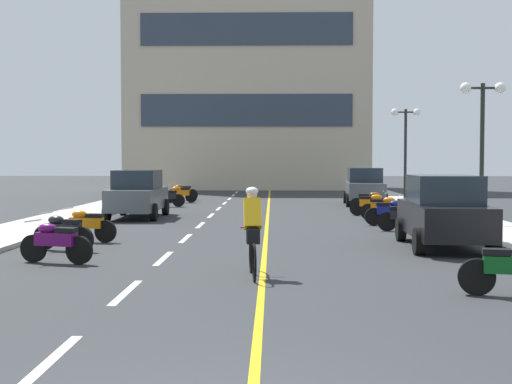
# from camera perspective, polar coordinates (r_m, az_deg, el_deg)

# --- Properties ---
(ground_plane) EXTENTS (140.00, 140.00, 0.00)m
(ground_plane) POSITION_cam_1_polar(r_m,az_deg,el_deg) (26.54, 0.40, -2.13)
(ground_plane) COLOR #2D3033
(curb_left) EXTENTS (2.40, 72.00, 0.12)m
(curb_left) POSITION_cam_1_polar(r_m,az_deg,el_deg) (30.50, -13.16, -1.47)
(curb_left) COLOR #B7B2A8
(curb_left) RESTS_ON ground
(curb_right) EXTENTS (2.40, 72.00, 0.12)m
(curb_right) POSITION_cam_1_polar(r_m,az_deg,el_deg) (30.29, 14.25, -1.50)
(curb_right) COLOR #B7B2A8
(curb_right) RESTS_ON ground
(lane_dash_0) EXTENTS (0.14, 2.20, 0.01)m
(lane_dash_0) POSITION_cam_1_polar(r_m,az_deg,el_deg) (8.14, -16.54, -13.13)
(lane_dash_0) COLOR silver
(lane_dash_0) RESTS_ON ground
(lane_dash_1) EXTENTS (0.14, 2.20, 0.01)m
(lane_dash_1) POSITION_cam_1_polar(r_m,az_deg,el_deg) (11.91, -10.57, -8.04)
(lane_dash_1) COLOR silver
(lane_dash_1) RESTS_ON ground
(lane_dash_2) EXTENTS (0.14, 2.20, 0.01)m
(lane_dash_2) POSITION_cam_1_polar(r_m,az_deg,el_deg) (15.79, -7.56, -5.39)
(lane_dash_2) COLOR silver
(lane_dash_2) RESTS_ON ground
(lane_dash_3) EXTENTS (0.14, 2.20, 0.01)m
(lane_dash_3) POSITION_cam_1_polar(r_m,az_deg,el_deg) (19.72, -5.76, -3.78)
(lane_dash_3) COLOR silver
(lane_dash_3) RESTS_ON ground
(lane_dash_4) EXTENTS (0.14, 2.20, 0.01)m
(lane_dash_4) POSITION_cam_1_polar(r_m,az_deg,el_deg) (23.68, -4.56, -2.70)
(lane_dash_4) COLOR silver
(lane_dash_4) RESTS_ON ground
(lane_dash_5) EXTENTS (0.14, 2.20, 0.01)m
(lane_dash_5) POSITION_cam_1_polar(r_m,az_deg,el_deg) (27.64, -3.71, -1.94)
(lane_dash_5) COLOR silver
(lane_dash_5) RESTS_ON ground
(lane_dash_6) EXTENTS (0.14, 2.20, 0.01)m
(lane_dash_6) POSITION_cam_1_polar(r_m,az_deg,el_deg) (31.62, -3.07, -1.36)
(lane_dash_6) COLOR silver
(lane_dash_6) RESTS_ON ground
(lane_dash_7) EXTENTS (0.14, 2.20, 0.01)m
(lane_dash_7) POSITION_cam_1_polar(r_m,az_deg,el_deg) (35.60, -2.58, -0.91)
(lane_dash_7) COLOR silver
(lane_dash_7) RESTS_ON ground
(lane_dash_8) EXTENTS (0.14, 2.20, 0.01)m
(lane_dash_8) POSITION_cam_1_polar(r_m,az_deg,el_deg) (39.59, -2.18, -0.56)
(lane_dash_8) COLOR silver
(lane_dash_8) RESTS_ON ground
(lane_dash_9) EXTENTS (0.14, 2.20, 0.01)m
(lane_dash_9) POSITION_cam_1_polar(r_m,az_deg,el_deg) (43.57, -1.86, -0.27)
(lane_dash_9) COLOR silver
(lane_dash_9) RESTS_ON ground
(lane_dash_10) EXTENTS (0.14, 2.20, 0.01)m
(lane_dash_10) POSITION_cam_1_polar(r_m,az_deg,el_deg) (47.56, -1.59, -0.02)
(lane_dash_10) COLOR silver
(lane_dash_10) RESTS_ON ground
(lane_dash_11) EXTENTS (0.14, 2.20, 0.01)m
(lane_dash_11) POSITION_cam_1_polar(r_m,az_deg,el_deg) (51.55, -1.37, 0.18)
(lane_dash_11) COLOR silver
(lane_dash_11) RESTS_ON ground
(centre_line_yellow) EXTENTS (0.12, 66.00, 0.01)m
(centre_line_yellow) POSITION_cam_1_polar(r_m,az_deg,el_deg) (29.53, 0.98, -1.64)
(centre_line_yellow) COLOR gold
(centre_line_yellow) RESTS_ON ground
(office_building) EXTENTS (18.16, 7.65, 19.32)m
(office_building) POSITION_cam_1_polar(r_m,az_deg,el_deg) (54.76, -0.65, 10.45)
(office_building) COLOR #BCAD93
(office_building) RESTS_ON ground
(street_lamp_mid) EXTENTS (1.46, 0.36, 4.57)m
(street_lamp_mid) POSITION_cam_1_polar(r_m,az_deg,el_deg) (23.68, 18.01, 5.68)
(street_lamp_mid) COLOR black
(street_lamp_mid) RESTS_ON curb_right
(street_lamp_far) EXTENTS (1.46, 0.36, 4.65)m
(street_lamp_far) POSITION_cam_1_polar(r_m,az_deg,el_deg) (35.67, 12.12, 4.76)
(street_lamp_far) COLOR black
(street_lamp_far) RESTS_ON curb_right
(parked_car_near) EXTENTS (2.04, 4.26, 1.82)m
(parked_car_near) POSITION_cam_1_polar(r_m,az_deg,el_deg) (18.08, 15.08, -1.54)
(parked_car_near) COLOR black
(parked_car_near) RESTS_ON ground
(parked_car_mid) EXTENTS (1.92, 4.20, 1.82)m
(parked_car_mid) POSITION_cam_1_polar(r_m,az_deg,el_deg) (26.86, -9.65, -0.15)
(parked_car_mid) COLOR black
(parked_car_mid) RESTS_ON ground
(parked_car_far) EXTENTS (2.11, 4.29, 1.82)m
(parked_car_far) POSITION_cam_1_polar(r_m,az_deg,el_deg) (34.44, 8.87, 0.46)
(parked_car_far) COLOR black
(parked_car_far) RESTS_ON ground
(motorcycle_2) EXTENTS (1.67, 0.69, 0.92)m
(motorcycle_2) POSITION_cam_1_polar(r_m,az_deg,el_deg) (15.45, -16.06, -3.89)
(motorcycle_2) COLOR black
(motorcycle_2) RESTS_ON ground
(motorcycle_3) EXTENTS (1.63, 0.81, 0.92)m
(motorcycle_3) POSITION_cam_1_polar(r_m,az_deg,el_deg) (17.54, -15.52, -3.12)
(motorcycle_3) COLOR black
(motorcycle_3) RESTS_ON ground
(motorcycle_4) EXTENTS (1.68, 0.64, 0.92)m
(motorcycle_4) POSITION_cam_1_polar(r_m,az_deg,el_deg) (19.23, -13.72, -2.60)
(motorcycle_4) COLOR black
(motorcycle_4) RESTS_ON ground
(motorcycle_5) EXTENTS (1.67, 0.69, 0.92)m
(motorcycle_5) POSITION_cam_1_polar(r_m,az_deg,el_deg) (21.88, 12.15, -1.96)
(motorcycle_5) COLOR black
(motorcycle_5) RESTS_ON ground
(motorcycle_6) EXTENTS (1.70, 0.60, 0.92)m
(motorcycle_6) POSITION_cam_1_polar(r_m,az_deg,el_deg) (23.82, 10.93, -1.58)
(motorcycle_6) COLOR black
(motorcycle_6) RESTS_ON ground
(motorcycle_7) EXTENTS (1.65, 0.75, 0.92)m
(motorcycle_7) POSITION_cam_1_polar(r_m,az_deg,el_deg) (25.88, 10.41, -1.24)
(motorcycle_7) COLOR black
(motorcycle_7) RESTS_ON ground
(motorcycle_8) EXTENTS (1.68, 0.66, 0.92)m
(motorcycle_8) POSITION_cam_1_polar(r_m,az_deg,el_deg) (27.79, 9.43, -0.97)
(motorcycle_8) COLOR black
(motorcycle_8) RESTS_ON ground
(motorcycle_9) EXTENTS (1.70, 0.60, 0.92)m
(motorcycle_9) POSITION_cam_1_polar(r_m,az_deg,el_deg) (29.83, 9.31, -0.73)
(motorcycle_9) COLOR black
(motorcycle_9) RESTS_ON ground
(motorcycle_10) EXTENTS (1.69, 0.63, 0.92)m
(motorcycle_10) POSITION_cam_1_polar(r_m,az_deg,el_deg) (32.94, -7.33, -0.40)
(motorcycle_10) COLOR black
(motorcycle_10) RESTS_ON ground
(motorcycle_11) EXTENTS (1.68, 0.65, 0.92)m
(motorcycle_11) POSITION_cam_1_polar(r_m,az_deg,el_deg) (36.05, -6.21, -0.14)
(motorcycle_11) COLOR black
(motorcycle_11) RESTS_ON ground
(motorcycle_12) EXTENTS (1.70, 0.60, 0.92)m
(motorcycle_12) POSITION_cam_1_polar(r_m,az_deg,el_deg) (38.55, -6.05, 0.04)
(motorcycle_12) COLOR black
(motorcycle_12) RESTS_ON ground
(cyclist_rider) EXTENTS (0.43, 1.77, 1.71)m
(cyclist_rider) POSITION_cam_1_polar(r_m,az_deg,el_deg) (13.11, -0.29, -3.11)
(cyclist_rider) COLOR black
(cyclist_rider) RESTS_ON ground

